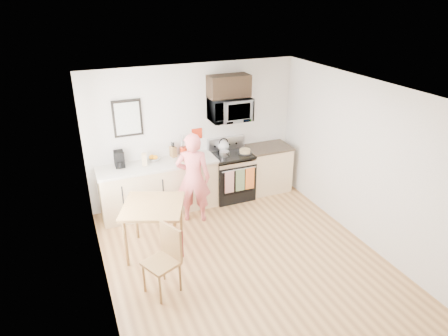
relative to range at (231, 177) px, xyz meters
name	(u,v)px	position (x,y,z in m)	size (l,w,h in m)	color
floor	(245,261)	(-0.63, -1.98, -0.44)	(4.60, 4.60, 0.00)	#96643A
back_wall	(194,134)	(-0.63, 0.32, 0.86)	(4.00, 0.04, 2.60)	silver
front_wall	(357,289)	(-0.63, -4.28, 0.86)	(4.00, 0.04, 2.60)	silver
left_wall	(99,213)	(-2.63, -1.98, 0.86)	(0.04, 4.60, 2.60)	silver
right_wall	(362,162)	(1.37, -1.98, 0.86)	(0.04, 4.60, 2.60)	silver
ceiling	(250,92)	(-0.63, -1.98, 2.16)	(4.00, 4.60, 0.04)	silver
window	(92,168)	(-2.59, -1.18, 1.11)	(0.06, 1.40, 1.50)	silver
cabinet_left	(159,188)	(-1.43, 0.02, 0.01)	(2.10, 0.60, 0.90)	#D5B589
countertop_left	(158,165)	(-1.43, 0.02, 0.48)	(2.14, 0.64, 0.04)	beige
cabinet_right	(267,169)	(0.80, 0.02, 0.01)	(0.84, 0.60, 0.90)	#D5B589
countertop_right	(268,147)	(0.80, 0.02, 0.48)	(0.88, 0.64, 0.04)	black
range	(231,177)	(0.00, 0.00, 0.00)	(0.76, 0.70, 1.16)	black
microwave	(230,109)	(0.00, 0.10, 1.32)	(0.76, 0.51, 0.42)	#B7B6BB
upper_cabinet	(229,86)	(0.00, 0.15, 1.74)	(0.76, 0.35, 0.40)	black
wall_art	(128,118)	(-1.83, 0.30, 1.31)	(0.50, 0.04, 0.65)	black
wall_trivet	(197,134)	(-0.58, 0.31, 0.86)	(0.20, 0.02, 0.20)	#B5270F
person	(193,178)	(-0.95, -0.53, 0.38)	(0.59, 0.39, 1.63)	#C83D37
dining_table	(153,211)	(-1.82, -1.21, 0.30)	(1.00, 1.00, 0.83)	brown
chair	(168,249)	(-1.83, -2.09, 0.18)	(0.57, 0.54, 0.96)	brown
knife_block	(173,152)	(-1.08, 0.24, 0.60)	(0.09, 0.12, 0.19)	brown
utensil_crock	(183,147)	(-0.88, 0.22, 0.66)	(0.13, 0.13, 0.40)	#B5270F
fruit_bowl	(154,158)	(-1.45, 0.20, 0.54)	(0.29, 0.29, 0.11)	silver
milk_carton	(144,159)	(-1.65, 0.04, 0.62)	(0.09, 0.09, 0.23)	tan
coffee_maker	(119,160)	(-2.06, 0.15, 0.64)	(0.17, 0.24, 0.29)	black
bread_bag	(190,159)	(-0.87, -0.10, 0.55)	(0.27, 0.12, 0.10)	tan
cake	(245,151)	(0.23, -0.09, 0.53)	(0.25, 0.25, 0.08)	black
kettle	(223,146)	(-0.10, 0.17, 0.60)	(0.21, 0.21, 0.27)	silver
pot	(224,154)	(-0.18, -0.07, 0.54)	(0.19, 0.32, 0.09)	#B7B6BB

